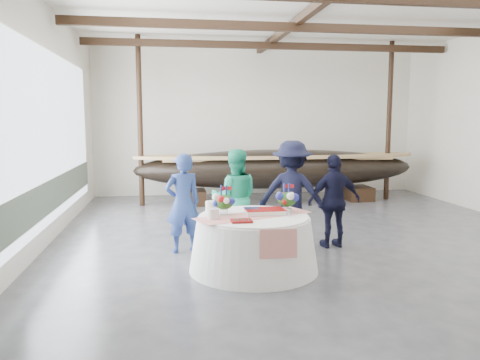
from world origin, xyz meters
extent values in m
cube|color=#3D3D42|center=(0.00, 0.00, 0.00)|extent=(10.00, 12.00, 0.01)
cube|color=silver|center=(0.00, 6.00, 2.25)|extent=(10.00, 0.02, 4.50)
cube|color=silver|center=(-5.00, 0.00, 2.25)|extent=(0.02, 12.00, 4.50)
cube|color=black|center=(0.00, 1.50, 4.25)|extent=(9.80, 0.12, 0.18)
cube|color=black|center=(0.00, 4.00, 4.25)|extent=(9.80, 0.12, 0.18)
cube|color=black|center=(0.00, 0.00, 4.38)|extent=(0.15, 11.76, 0.15)
cylinder|color=black|center=(-3.50, 4.29, 2.25)|extent=(0.14, 0.14, 4.50)
cylinder|color=black|center=(3.50, 4.29, 2.25)|extent=(0.14, 0.14, 4.50)
cube|color=silver|center=(-4.95, 1.00, 2.00)|extent=(0.02, 7.00, 3.20)
cube|color=#596654|center=(-4.94, 1.00, 0.90)|extent=(0.02, 7.00, 0.60)
cube|color=black|center=(-2.14, 4.29, 0.20)|extent=(0.69, 0.89, 0.40)
cube|color=black|center=(2.62, 4.29, 0.20)|extent=(0.69, 0.89, 0.40)
ellipsoid|color=black|center=(0.24, 4.29, 0.94)|extent=(7.93, 1.59, 1.09)
cube|color=#9E7A4C|center=(0.24, 4.29, 1.24)|extent=(6.35, 1.04, 0.06)
cone|color=white|center=(-1.48, -1.51, 0.41)|extent=(1.99, 1.99, 0.82)
cylinder|color=white|center=(-1.48, -1.51, 0.83)|extent=(1.69, 1.69, 0.04)
cube|color=red|center=(-1.48, -1.51, 0.86)|extent=(1.91, 1.20, 0.01)
cube|color=white|center=(-1.30, -1.42, 0.89)|extent=(0.60, 0.40, 0.07)
cylinder|color=white|center=(-2.12, -1.66, 0.93)|extent=(0.18, 0.18, 0.15)
cylinder|color=white|center=(-2.11, -1.19, 0.94)|extent=(0.18, 0.18, 0.18)
cube|color=#6A1109|center=(-1.74, -1.93, 0.87)|extent=(0.30, 0.24, 0.03)
cone|color=silver|center=(-0.95, -1.63, 0.91)|extent=(0.09, 0.09, 0.12)
imported|color=navy|center=(-2.53, -0.36, 0.87)|extent=(0.72, 0.57, 1.74)
imported|color=#21AE82|center=(-1.58, -0.10, 0.89)|extent=(0.94, 0.77, 1.79)
imported|color=black|center=(-0.54, -0.23, 0.97)|extent=(1.42, 1.10, 1.94)
imported|color=black|center=(0.19, -0.44, 0.85)|extent=(1.03, 0.51, 1.70)
camera|label=1|loc=(-2.74, -8.43, 2.31)|focal=35.00mm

